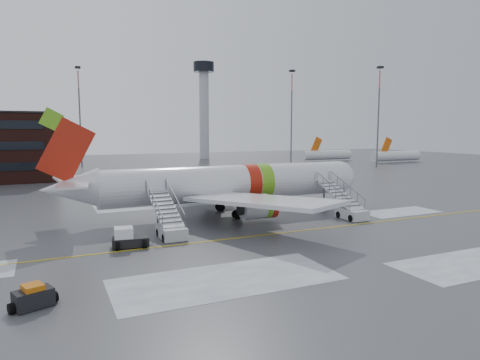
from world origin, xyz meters
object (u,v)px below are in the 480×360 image
airstair_fwd (347,208)px  baggage_tractor (33,298)px  airliner (224,184)px  pushback_tug (128,238)px  airstair_aft (169,224)px

airstair_fwd → baggage_tractor: 31.68m
baggage_tractor → airliner: bearing=45.1°
airstair_fwd → pushback_tug: bearing=-174.9°
airstair_fwd → baggage_tractor: size_ratio=3.03×
airstair_aft → pushback_tug: (-3.85, -2.06, -0.36)m
airstair_aft → baggage_tractor: airstair_aft is taller
pushback_tug → baggage_tractor: (-6.48, -9.67, -0.18)m
airliner → airstair_fwd: (11.25, -6.54, -2.35)m
airstair_fwd → pushback_tug: (-22.94, -2.06, -0.36)m
airstair_fwd → pushback_tug: airstair_fwd is taller
pushback_tug → baggage_tractor: size_ratio=1.16×
pushback_tug → airliner: bearing=36.3°
airliner → pushback_tug: (-11.69, -8.60, -2.71)m
airliner → airstair_fwd: 13.22m
airliner → airstair_fwd: airliner is taller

